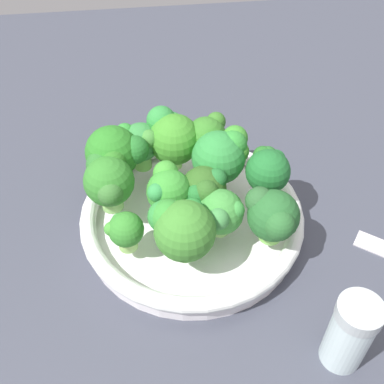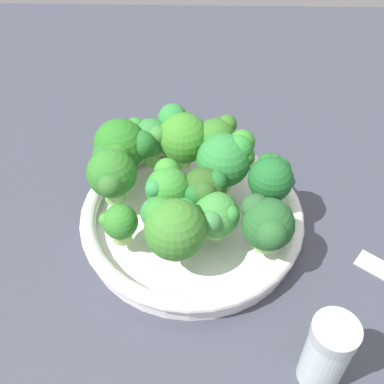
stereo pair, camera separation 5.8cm
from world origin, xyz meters
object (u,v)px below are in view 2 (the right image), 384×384
at_px(broccoli_floret_3, 267,224).
at_px(broccoli_floret_8, 214,139).
at_px(broccoli_floret_7, 172,225).
at_px(broccoli_floret_10, 150,137).
at_px(broccoli_floret_1, 167,187).
at_px(broccoli_floret_12, 123,147).
at_px(broccoli_floret_6, 182,134).
at_px(broccoli_floret_4, 111,172).
at_px(bowl, 192,218).
at_px(broccoli_floret_5, 214,216).
at_px(pepper_shaker, 327,353).
at_px(broccoli_floret_0, 228,158).
at_px(broccoli_floret_2, 271,178).
at_px(broccoli_floret_9, 204,190).
at_px(broccoli_floret_11, 119,222).

bearing_deg(broccoli_floret_3, broccoli_floret_8, 22.78).
bearing_deg(broccoli_floret_7, broccoli_floret_10, 13.29).
height_order(broccoli_floret_1, broccoli_floret_12, broccoli_floret_12).
bearing_deg(broccoli_floret_7, broccoli_floret_6, -1.75).
bearing_deg(broccoli_floret_10, broccoli_floret_4, 148.11).
bearing_deg(bowl, broccoli_floret_5, -147.31).
xyz_separation_m(broccoli_floret_4, broccoli_floret_5, (-0.06, -0.12, -0.01)).
bearing_deg(broccoli_floret_7, pepper_shaker, -129.40).
bearing_deg(broccoli_floret_0, broccoli_floret_5, 168.45).
bearing_deg(broccoli_floret_8, broccoli_floret_7, 162.30).
bearing_deg(broccoli_floret_0, broccoli_floret_2, -118.97).
bearing_deg(bowl, broccoli_floret_4, 79.79).
relative_size(broccoli_floret_1, broccoli_floret_10, 1.01).
bearing_deg(broccoli_floret_2, broccoli_floret_8, 44.71).
height_order(broccoli_floret_0, broccoli_floret_9, broccoli_floret_0).
distance_m(broccoli_floret_8, pepper_shaker, 0.29).
bearing_deg(broccoli_floret_8, broccoli_floret_5, 179.68).
bearing_deg(broccoli_floret_8, broccoli_floret_1, 146.98).
distance_m(broccoli_floret_2, broccoli_floret_7, 0.14).
bearing_deg(broccoli_floret_4, broccoli_floret_12, -12.92).
bearing_deg(broccoli_floret_3, broccoli_floret_12, 56.40).
bearing_deg(broccoli_floret_9, broccoli_floret_10, 38.19).
xyz_separation_m(bowl, broccoli_floret_7, (-0.07, 0.02, 0.06)).
distance_m(broccoli_floret_5, broccoli_floret_9, 0.04).
height_order(broccoli_floret_5, broccoli_floret_7, broccoli_floret_7).
distance_m(broccoli_floret_7, broccoli_floret_12, 0.14).
relative_size(broccoli_floret_2, broccoli_floret_3, 1.07).
bearing_deg(broccoli_floret_11, pepper_shaker, -123.94).
bearing_deg(broccoli_floret_4, broccoli_floret_5, -115.17).
distance_m(broccoli_floret_0, broccoli_floret_4, 0.14).
bearing_deg(broccoli_floret_11, broccoli_floret_0, -54.32).
distance_m(broccoli_floret_4, broccoli_floret_6, 0.11).
distance_m(broccoli_floret_1, broccoli_floret_7, 0.06).
xyz_separation_m(bowl, broccoli_floret_8, (0.08, -0.03, 0.06)).
height_order(broccoli_floret_11, pepper_shaker, pepper_shaker).
distance_m(broccoli_floret_0, broccoli_floret_3, 0.11).
height_order(broccoli_floret_1, broccoli_floret_4, broccoli_floret_4).
bearing_deg(broccoli_floret_10, broccoli_floret_5, -146.87).
bearing_deg(broccoli_floret_0, broccoli_floret_9, 147.87).
relative_size(broccoli_floret_0, broccoli_floret_10, 1.18).
distance_m(broccoli_floret_7, pepper_shaker, 0.20).
height_order(broccoli_floret_8, pepper_shaker, broccoli_floret_8).
bearing_deg(broccoli_floret_2, broccoli_floret_9, 101.99).
relative_size(broccoli_floret_0, broccoli_floret_8, 1.12).
height_order(broccoli_floret_7, broccoli_floret_8, broccoli_floret_7).
height_order(broccoli_floret_6, pepper_shaker, broccoli_floret_6).
bearing_deg(broccoli_floret_3, broccoli_floret_5, 75.41).
bearing_deg(broccoli_floret_3, pepper_shaker, -160.61).
xyz_separation_m(broccoli_floret_1, broccoli_floret_8, (0.09, -0.06, 0.00)).
distance_m(broccoli_floret_1, broccoli_floret_5, 0.07).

